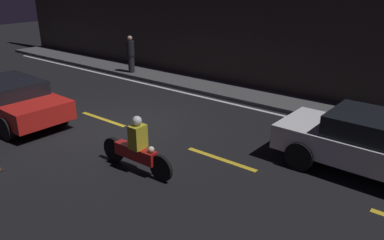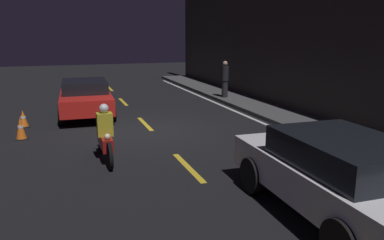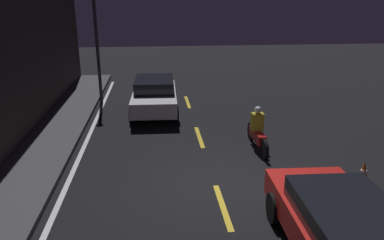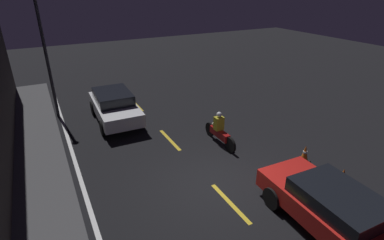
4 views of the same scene
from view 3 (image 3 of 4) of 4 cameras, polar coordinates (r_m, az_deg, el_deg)
ground_plane at (r=9.77m, az=3.64°, el=-9.95°), size 56.00×56.00×0.00m
raised_curb at (r=10.23m, az=-25.26°, el=-10.04°), size 28.00×1.74×0.14m
lane_dash_c at (r=8.92m, az=4.71°, el=-12.96°), size 2.00×0.14×0.01m
lane_dash_d at (r=12.92m, az=1.13°, el=-2.59°), size 2.00×0.14×0.01m
lane_dash_e at (r=17.18m, az=-0.69°, el=2.77°), size 2.00×0.14×0.01m
lane_solid_kerb at (r=9.94m, az=-19.02°, el=-10.49°), size 25.20×0.14×0.01m
taxi_red at (r=7.44m, az=21.88°, el=-14.91°), size 4.11×2.00×1.29m
sedan_white at (r=15.52m, az=-5.72°, el=3.88°), size 4.11×1.97×1.40m
motorcycle at (r=11.93m, az=9.95°, el=-1.85°), size 2.16×0.36×1.38m
traffic_cone_mid at (r=10.63m, az=24.66°, el=-7.38°), size 0.37×0.37×0.65m
street_lamp at (r=17.05m, az=-14.42°, el=13.15°), size 0.28×0.28×5.76m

